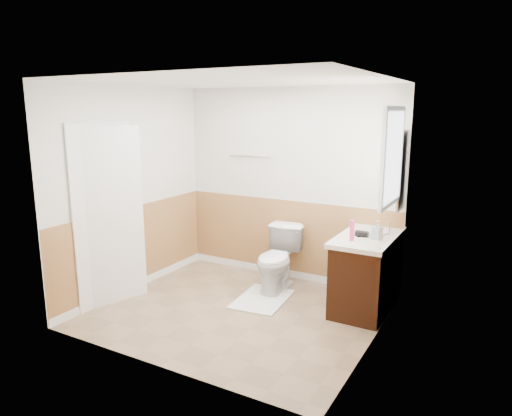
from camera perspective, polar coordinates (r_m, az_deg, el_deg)
The scene contains 32 objects.
floor at distance 5.32m, azimuth -2.31°, elevation -12.60°, with size 3.00×3.00×0.00m, color #8C7051.
ceiling at distance 4.84m, azimuth -2.57°, elevation 15.38°, with size 3.00×3.00×0.00m, color white.
wall_back at distance 6.06m, azimuth 4.02°, elevation 2.83°, with size 3.00×3.00×0.00m, color silver.
wall_front at distance 3.91m, azimuth -12.46°, elevation -2.55°, with size 3.00×3.00×0.00m, color silver.
wall_left at distance 5.85m, azimuth -15.07°, elevation 2.11°, with size 3.00×3.00×0.00m, color silver.
wall_right at distance 4.35m, azimuth 14.64°, elevation -1.19°, with size 3.00×3.00×0.00m, color silver.
wainscot_back at distance 6.21m, azimuth 3.88°, elevation -4.03°, with size 3.00×3.00×0.00m, color #9F693F.
wainscot_front at distance 4.17m, azimuth -11.87°, elevation -12.54°, with size 3.00×3.00×0.00m, color #9F693F.
wainscot_left at distance 6.01m, azimuth -14.59°, elevation -4.96°, with size 2.60×2.60×0.00m, color #9F693F.
wainscot_right at distance 4.58m, azimuth 13.99°, elevation -10.34°, with size 2.60×2.60×0.00m, color #9F693F.
toilet at distance 5.80m, azimuth 2.66°, elevation -6.29°, with size 0.44×0.77×0.79m, color white.
bath_mat at distance 5.61m, azimuth 0.80°, elevation -11.12°, with size 0.55×0.80×0.02m, color white.
vanity_cabinet at distance 5.43m, azimuth 13.48°, elevation -7.83°, with size 0.55×1.10×0.80m, color black.
vanity_knob_left at distance 5.38m, azimuth 10.18°, elevation -6.21°, with size 0.03×0.03×0.03m, color silver.
vanity_knob_right at distance 5.56m, azimuth 10.86°, elevation -5.63°, with size 0.03×0.03×0.03m, color #BBBAC1.
countertop at distance 5.31m, azimuth 13.60°, elevation -3.50°, with size 0.60×1.15×0.05m, color silver.
sink_basin at distance 5.44m, azimuth 14.16°, elevation -2.78°, with size 0.36×0.36×0.02m, color silver.
faucet at distance 5.38m, azimuth 16.03°, elevation -2.38°, with size 0.02×0.02×0.14m, color #B9B9C0.
lotion_bottle at distance 5.01m, azimuth 11.72°, elevation -2.74°, with size 0.05×0.05×0.22m, color #C83377.
soap_dispenser at distance 5.13m, azimuth 14.69°, elevation -2.64°, with size 0.09×0.09×0.20m, color #9CA4AF.
hair_dryer_body at distance 5.21m, azimuth 12.89°, elevation -3.09°, with size 0.07×0.07×0.14m, color black.
hair_dryer_handle at distance 5.19m, azimuth 12.46°, elevation -3.45°, with size 0.03×0.03×0.07m, color black.
mirror_panel at distance 5.36m, azimuth 17.58°, elevation 4.34°, with size 0.02×0.35×0.90m, color silver.
window_frame at distance 4.85m, azimuth 16.40°, elevation 6.03°, with size 0.04×0.80×1.00m, color white.
window_glass at distance 4.84m, azimuth 16.59°, elevation 6.01°, with size 0.01×0.70×0.90m, color white.
door at distance 5.51m, azimuth -17.43°, elevation -1.06°, with size 0.05×0.80×2.04m, color white.
door_frame at distance 5.56m, azimuth -17.98°, elevation -0.87°, with size 0.02×0.92×2.10m, color white.
door_knob at distance 5.71m, azimuth -14.58°, elevation -1.17°, with size 0.06×0.06×0.06m, color silver.
towel_bar at distance 6.22m, azimuth -0.75°, elevation 6.35°, with size 0.02×0.02×0.62m, color silver.
tp_holder_bar at distance 6.15m, azimuth 2.82°, elevation -2.25°, with size 0.02×0.02×0.14m, color silver.
tp_roll at distance 6.15m, azimuth 2.82°, elevation -2.25°, with size 0.11×0.11×0.10m, color white.
tp_sheet at distance 6.18m, azimuth 2.81°, elevation -3.24°, with size 0.10×0.01×0.16m, color white.
Camera 1 is at (2.54, -4.12, 2.22)m, focal length 32.56 mm.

